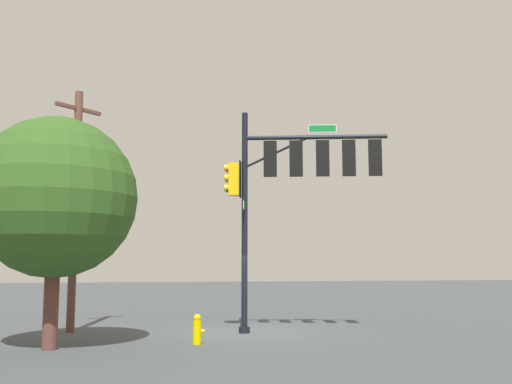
# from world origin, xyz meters

# --- Properties ---
(ground_plane) EXTENTS (120.00, 120.00, 0.00)m
(ground_plane) POSITION_xyz_m (0.00, 0.00, 0.00)
(ground_plane) COLOR #41474B
(signal_pole_assembly) EXTENTS (5.28, 1.91, 7.31)m
(signal_pole_assembly) POSITION_xyz_m (1.63, -0.44, 5.21)
(signal_pole_assembly) COLOR black
(signal_pole_assembly) RESTS_ON ground_plane
(utility_pole) EXTENTS (1.45, 1.26, 8.11)m
(utility_pole) POSITION_xyz_m (-5.54, 1.38, 4.20)
(utility_pole) COLOR brown
(utility_pole) RESTS_ON ground_plane
(fire_hydrant) EXTENTS (0.33, 0.24, 0.83)m
(fire_hydrant) POSITION_xyz_m (-1.81, -2.41, 0.41)
(fire_hydrant) COLOR #E3C700
(fire_hydrant) RESTS_ON ground_plane
(tree_near) EXTENTS (4.33, 4.33, 6.16)m
(tree_near) POSITION_xyz_m (-5.69, -2.62, 3.99)
(tree_near) COLOR brown
(tree_near) RESTS_ON ground_plane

